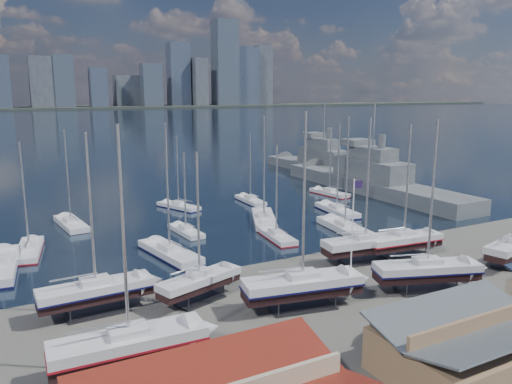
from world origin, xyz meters
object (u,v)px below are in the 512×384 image
naval_ship_east (371,183)px  flagpole (353,231)px  naval_ship_west (323,166)px  sailboat_cradle_0 (96,291)px

naval_ship_east → flagpole: (-34.66, -37.64, 4.68)m
naval_ship_west → flagpole: (-39.46, -60.10, 4.68)m
flagpole → naval_ship_east: bearing=47.4°
naval_ship_east → flagpole: 51.38m
sailboat_cradle_0 → naval_ship_west: naval_ship_west is taller
flagpole → sailboat_cradle_0: bearing=161.2°
sailboat_cradle_0 → naval_ship_west: size_ratio=0.40×
naval_ship_west → flagpole: 72.05m
naval_ship_west → sailboat_cradle_0: bearing=128.3°
sailboat_cradle_0 → naval_ship_west: 80.63m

